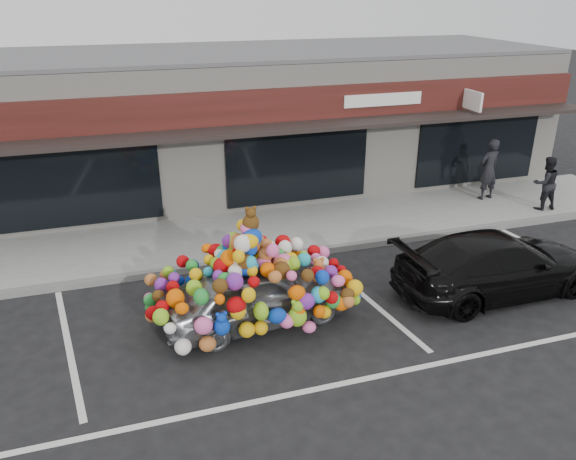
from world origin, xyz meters
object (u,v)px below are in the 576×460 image
object	(u,v)px
toy_car	(254,286)
pedestrian_b	(546,183)
black_sedan	(497,264)
pedestrian_a	(489,169)

from	to	relation	value
toy_car	pedestrian_b	bearing A→B (deg)	-78.80
black_sedan	pedestrian_a	world-z (taller)	pedestrian_a
toy_car	black_sedan	world-z (taller)	toy_car
black_sedan	pedestrian_b	distance (m)	5.43
black_sedan	pedestrian_a	xyz separation A→B (m)	(3.10, 4.73, 0.42)
toy_car	black_sedan	distance (m)	5.27
pedestrian_a	toy_car	bearing A→B (deg)	17.03
black_sedan	pedestrian_b	size ratio (longest dim) A/B	2.92
toy_car	pedestrian_a	xyz separation A→B (m)	(8.35, 4.31, 0.30)
toy_car	pedestrian_b	distance (m)	9.90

